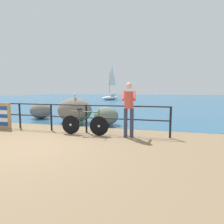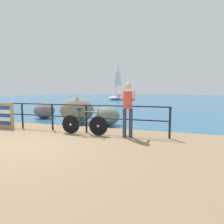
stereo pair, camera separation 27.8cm
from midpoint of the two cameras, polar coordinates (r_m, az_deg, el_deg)
ground_plane at (r=24.50m, az=9.84°, el=2.46°), size 120.00×120.00×0.10m
sea_surface at (r=52.47m, az=14.49°, el=4.34°), size 120.00×90.00×0.01m
promenade_railing at (r=7.30m, az=-11.78°, el=-0.68°), size 7.37×0.07×1.02m
bicycle at (r=6.65m, az=-7.10°, el=-3.43°), size 1.70×0.48×0.92m
person_at_railing at (r=6.15m, az=6.04°, el=1.47°), size 0.53×0.67×1.78m
folded_deckchair_stack at (r=8.91m, az=-28.67°, el=-0.86°), size 0.84×0.10×1.04m
breakwater_boulder_main at (r=9.30m, az=-9.66°, el=0.53°), size 1.67×1.38×1.19m
breakwater_boulder_left at (r=11.33m, az=-18.95°, el=0.43°), size 1.16×1.08×0.85m
breakwater_boulder_right at (r=8.47m, az=-0.45°, el=-1.17°), size 1.10×0.98×0.82m
seagull at (r=9.14m, az=-9.66°, el=5.03°), size 0.16×0.34×0.23m
sailboat at (r=33.79m, az=1.64°, el=4.83°), size 2.67×4.58×6.16m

